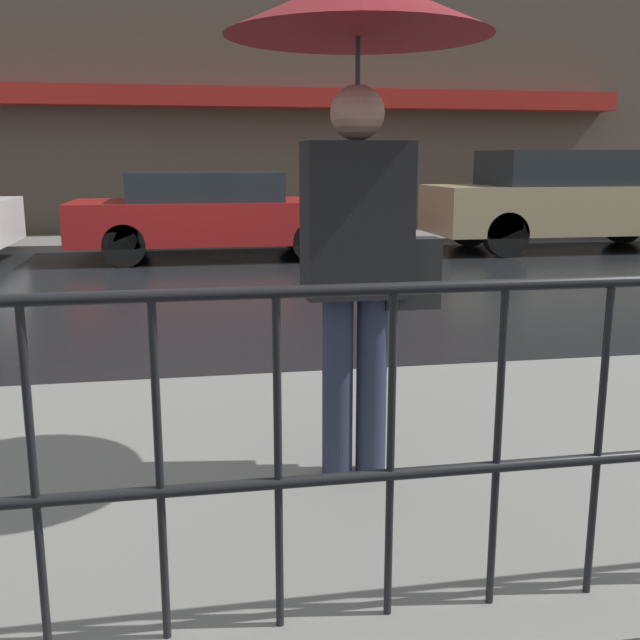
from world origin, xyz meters
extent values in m
plane|color=black|center=(0.00, 0.00, 0.00)|extent=(80.00, 80.00, 0.00)
cube|color=slate|center=(0.00, -5.46, 0.06)|extent=(28.00, 2.95, 0.11)
cube|color=slate|center=(0.00, 4.94, 0.06)|extent=(28.00, 1.91, 0.11)
cube|color=gold|center=(0.00, 0.00, 0.00)|extent=(25.20, 0.12, 0.01)
cube|color=#4C4238|center=(0.00, 6.05, 3.43)|extent=(28.00, 0.30, 6.85)
cube|color=maroon|center=(0.00, 5.62, 2.60)|extent=(16.80, 0.55, 0.35)
cylinder|color=black|center=(0.00, -6.69, 1.13)|extent=(12.00, 0.04, 0.04)
cylinder|color=black|center=(0.00, -6.69, 0.57)|extent=(12.00, 0.04, 0.04)
cylinder|color=black|center=(-0.50, -6.69, 0.62)|extent=(0.02, 0.02, 1.02)
cylinder|color=black|center=(-0.17, -6.69, 0.62)|extent=(0.02, 0.02, 1.02)
cylinder|color=black|center=(0.17, -6.69, 0.62)|extent=(0.02, 0.02, 1.02)
cylinder|color=black|center=(0.50, -6.69, 0.62)|extent=(0.02, 0.02, 1.02)
cylinder|color=black|center=(0.83, -6.69, 0.62)|extent=(0.02, 0.02, 1.02)
cylinder|color=black|center=(1.17, -6.69, 0.62)|extent=(0.02, 0.02, 1.02)
cylinder|color=#23283D|center=(0.55, -5.64, 0.52)|extent=(0.13, 0.13, 0.81)
cylinder|color=#23283D|center=(0.71, -5.64, 0.52)|extent=(0.13, 0.13, 0.81)
cube|color=black|center=(0.63, -5.64, 1.24)|extent=(0.44, 0.26, 0.64)
sphere|color=tan|center=(0.63, -5.64, 1.67)|extent=(0.22, 0.22, 0.22)
cylinder|color=#262628|center=(0.63, -5.64, 1.60)|extent=(0.02, 0.02, 0.72)
cone|color=maroon|center=(0.63, -5.64, 2.08)|extent=(1.07, 1.07, 0.24)
cube|color=black|center=(0.87, -5.64, 1.01)|extent=(0.24, 0.12, 0.30)
cube|color=maroon|center=(0.41, 2.94, 0.57)|extent=(4.32, 1.88, 0.62)
cube|color=#1E2328|center=(0.24, 2.94, 1.09)|extent=(2.25, 1.73, 0.42)
cylinder|color=black|center=(1.75, 3.77, 0.30)|extent=(0.60, 0.22, 0.60)
cylinder|color=black|center=(1.75, 2.11, 0.30)|extent=(0.60, 0.22, 0.60)
cylinder|color=black|center=(-0.93, 3.77, 0.30)|extent=(0.60, 0.22, 0.60)
cylinder|color=black|center=(-0.93, 2.11, 0.30)|extent=(0.60, 0.22, 0.60)
cube|color=tan|center=(6.26, 2.94, 0.68)|extent=(4.73, 1.74, 0.77)
cube|color=#1E2328|center=(6.07, 2.94, 1.35)|extent=(2.46, 1.60, 0.56)
cylinder|color=black|center=(7.73, 3.70, 0.35)|extent=(0.70, 0.22, 0.70)
cylinder|color=black|center=(4.80, 3.70, 0.35)|extent=(0.70, 0.22, 0.70)
cylinder|color=black|center=(4.80, 2.18, 0.35)|extent=(0.70, 0.22, 0.70)
camera|label=1|loc=(-0.07, -8.69, 1.49)|focal=42.00mm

